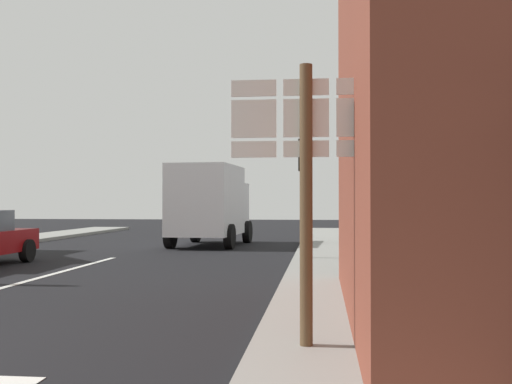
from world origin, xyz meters
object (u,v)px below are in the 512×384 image
(traffic_light_far_right, at_px, (308,176))
(traffic_light_near_right, at_px, (304,171))
(delivery_truck, at_px, (210,203))
(route_sign_post, at_px, (306,174))

(traffic_light_far_right, bearing_deg, traffic_light_near_right, -90.00)
(delivery_truck, xyz_separation_m, traffic_light_far_right, (3.76, 0.15, 1.00))
(route_sign_post, xyz_separation_m, traffic_light_far_right, (-0.32, 16.19, 0.65))
(traffic_light_near_right, bearing_deg, route_sign_post, -88.19)
(route_sign_post, relative_size, traffic_light_far_right, 0.89)
(delivery_truck, xyz_separation_m, route_sign_post, (4.09, -16.04, 0.35))
(delivery_truck, distance_m, route_sign_post, 16.56)
(traffic_light_near_right, bearing_deg, traffic_light_far_right, 90.00)
(route_sign_post, relative_size, traffic_light_near_right, 0.92)
(traffic_light_near_right, distance_m, traffic_light_far_right, 5.93)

